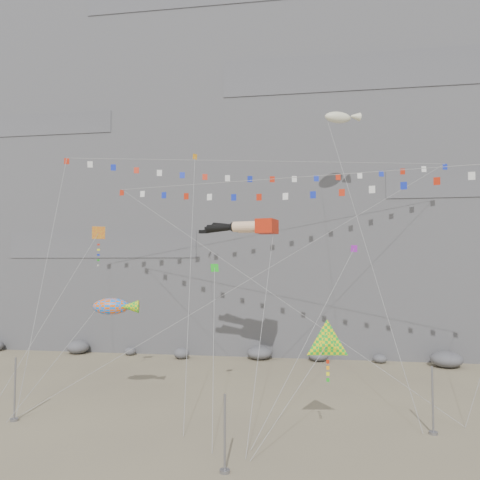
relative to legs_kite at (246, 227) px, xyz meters
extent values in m
plane|color=gray|center=(-0.13, -6.21, -12.78)|extent=(120.00, 120.00, 0.00)
cube|color=slate|center=(-0.13, 25.79, 12.22)|extent=(80.00, 28.00, 50.00)
cylinder|color=gray|center=(-13.14, -10.45, -10.83)|extent=(0.12, 0.12, 3.91)
cylinder|color=gray|center=(1.18, -15.58, -10.97)|extent=(0.12, 0.12, 3.63)
cylinder|color=gray|center=(12.11, -8.88, -10.85)|extent=(0.12, 0.12, 3.86)
cube|color=red|center=(1.74, -0.35, 0.01)|extent=(1.78, 2.19, 1.15)
cylinder|color=beige|center=(-0.02, -0.57, 0.01)|extent=(2.07, 1.23, 0.85)
sphere|color=black|center=(-0.97, -0.36, 0.01)|extent=(0.78, 0.78, 0.78)
cone|color=black|center=(-2.09, -0.13, -0.05)|extent=(2.41, 1.17, 0.79)
cube|color=black|center=(-3.60, 0.20, -0.31)|extent=(0.80, 0.48, 0.28)
cylinder|color=beige|center=(0.22, 0.56, 0.01)|extent=(2.07, 1.23, 0.85)
sphere|color=black|center=(-0.73, 0.76, 0.01)|extent=(0.78, 0.78, 0.78)
cone|color=black|center=(-1.85, 1.00, 0.12)|extent=(2.43, 1.18, 0.85)
cube|color=black|center=(-3.36, 1.32, 0.04)|extent=(0.80, 0.48, 0.28)
cylinder|color=gray|center=(1.84, -7.18, -6.36)|extent=(0.03, 0.03, 18.68)
cube|color=gray|center=(1.94, -14.01, -12.73)|extent=(0.16, 0.16, 0.10)
cylinder|color=gray|center=(-6.27, -2.81, -3.16)|extent=(0.03, 0.03, 27.83)
cube|color=gray|center=(-13.31, -10.04, -12.73)|extent=(0.16, 0.16, 0.10)
cylinder|color=gray|center=(9.29, -4.11, -4.43)|extent=(0.03, 0.03, 20.52)
cube|color=gray|center=(14.25, -7.53, -12.73)|extent=(0.16, 0.16, 0.10)
cylinder|color=gray|center=(-12.76, -7.60, -6.68)|extent=(0.03, 0.03, 14.37)
cylinder|color=gray|center=(-10.98, -8.72, -9.35)|extent=(0.03, 0.03, 9.35)
cube|color=gray|center=(-13.34, -10.93, -12.73)|extent=(0.16, 0.16, 0.10)
cylinder|color=gray|center=(4.15, -12.59, -10.09)|extent=(0.03, 0.03, 7.40)
cube|color=gray|center=(2.18, -14.26, -12.73)|extent=(0.16, 0.16, 0.10)
cylinder|color=gray|center=(9.65, -1.51, -1.06)|extent=(0.03, 0.03, 28.04)
cube|color=gray|center=(11.51, -9.04, -12.73)|extent=(0.16, 0.16, 0.10)
cylinder|color=gray|center=(-3.37, -4.83, -3.16)|extent=(0.03, 0.03, 23.51)
cube|color=gray|center=(-1.96, -11.51, -12.73)|extent=(0.16, 0.16, 0.10)
cylinder|color=gray|center=(5.31, -6.45, -7.26)|extent=(0.03, 0.03, 18.12)
cube|color=gray|center=(2.05, -12.89, -12.73)|extent=(0.16, 0.16, 0.10)
cylinder|color=gray|center=(-0.60, -9.80, -8.00)|extent=(0.03, 0.03, 12.23)
cube|color=gray|center=(0.15, -13.60, -12.73)|extent=(0.16, 0.16, 0.10)
camera|label=1|loc=(5.29, -37.61, -3.04)|focal=35.00mm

